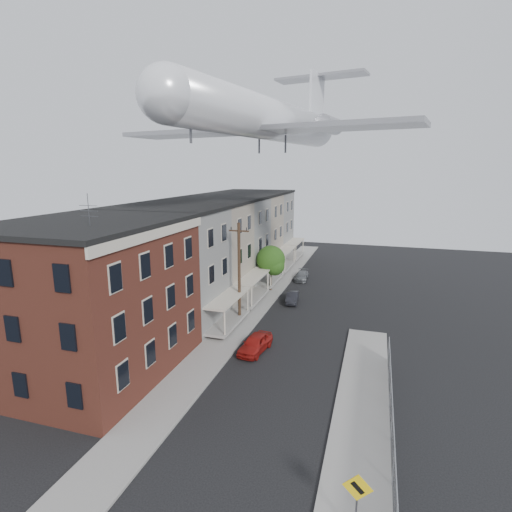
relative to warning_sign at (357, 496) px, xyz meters
The scene contains 19 objects.
ground 6.00m from the warning_sign, 169.62° to the left, with size 120.00×120.00×0.00m, color black.
sidewalk_left 27.44m from the warning_sign, 113.92° to the left, with size 3.00×62.00×0.12m, color gray.
sidewalk_right 7.26m from the warning_sign, 90.82° to the left, with size 3.00×26.00×0.12m, color gray.
curb_left 26.88m from the warning_sign, 111.09° to the left, with size 0.15×62.00×0.14m, color gray.
curb_right 7.42m from the warning_sign, 102.44° to the left, with size 0.15×26.00×0.14m, color gray.
corner_building 19.62m from the warning_sign, 155.48° to the left, with size 10.31×12.30×12.15m.
row_house_a 25.02m from the warning_sign, 135.06° to the left, with size 11.98×7.00×10.30m.
row_house_b 30.34m from the warning_sign, 125.60° to the left, with size 11.98×7.00×10.30m.
row_house_c 36.23m from the warning_sign, 119.12° to the left, with size 11.98×7.00×10.30m.
row_house_d 42.46m from the warning_sign, 114.51° to the left, with size 11.98×7.00×10.30m.
row_house_e 48.90m from the warning_sign, 111.09° to the left, with size 11.98×7.00×10.30m.
chainlink_fence 6.25m from the warning_sign, 76.92° to the left, with size 0.06×18.06×1.90m.
warning_sign is the anchor object (origin of this frame).
utility_pole 22.25m from the warning_sign, 120.48° to the left, with size 1.80×0.26×9.00m.
street_tree 30.96m from the warning_sign, 110.58° to the left, with size 3.22×3.20×5.20m.
car_near 16.08m from the warning_sign, 120.44° to the left, with size 1.56×3.87×1.32m, color #A11914.
car_mid 26.96m from the warning_sign, 106.87° to the left, with size 1.15×3.30×1.09m, color black.
car_far 35.61m from the warning_sign, 103.81° to the left, with size 1.48×3.65×1.06m, color slate.
airplane 30.26m from the warning_sign, 112.33° to the left, with size 27.40×31.31×9.00m.
Camera 1 is at (5.68, -13.82, 13.47)m, focal length 28.00 mm.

